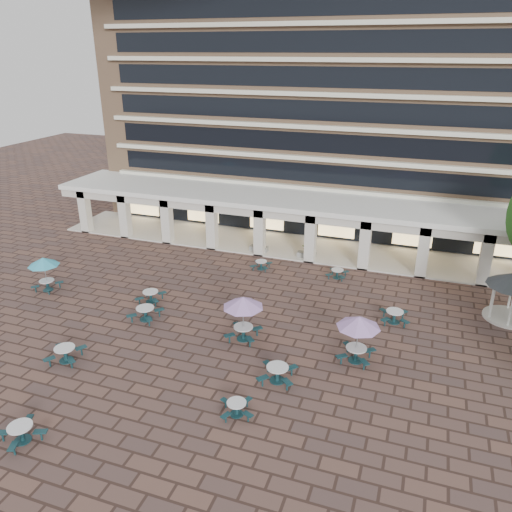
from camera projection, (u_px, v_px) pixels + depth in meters
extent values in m
plane|color=brown|center=(225.00, 334.00, 29.68)|extent=(120.00, 120.00, 0.00)
cube|color=tan|center=(325.00, 102.00, 47.64)|extent=(40.00, 15.00, 22.00)
cube|color=beige|center=(303.00, 188.00, 43.40)|extent=(36.80, 0.50, 0.35)
cube|color=black|center=(304.00, 172.00, 43.10)|extent=(35.20, 0.05, 1.60)
cube|color=beige|center=(304.00, 158.00, 42.40)|extent=(36.80, 0.50, 0.35)
cube|color=black|center=(305.00, 142.00, 42.10)|extent=(35.20, 0.05, 1.60)
cube|color=beige|center=(305.00, 127.00, 41.40)|extent=(36.80, 0.50, 0.35)
cube|color=black|center=(306.00, 110.00, 41.10)|extent=(35.20, 0.05, 1.60)
cube|color=beige|center=(306.00, 94.00, 40.40)|extent=(36.80, 0.50, 0.35)
cube|color=black|center=(307.00, 77.00, 40.10)|extent=(35.20, 0.05, 1.60)
cube|color=beige|center=(307.00, 59.00, 39.40)|extent=(36.80, 0.50, 0.35)
cube|color=black|center=(309.00, 42.00, 39.10)|extent=(35.20, 0.05, 1.60)
cube|color=beige|center=(309.00, 23.00, 38.39)|extent=(36.80, 0.50, 0.35)
cube|color=black|center=(310.00, 5.00, 38.09)|extent=(35.20, 0.05, 1.60)
cube|color=white|center=(294.00, 199.00, 41.12)|extent=(42.00, 6.60, 0.40)
cube|color=beige|center=(284.00, 215.00, 38.81)|extent=(42.00, 0.30, 0.90)
cube|color=black|center=(301.00, 217.00, 44.40)|extent=(38.00, 0.15, 3.20)
cube|color=beige|center=(293.00, 246.00, 42.71)|extent=(42.00, 6.00, 0.12)
cube|color=beige|center=(85.00, 211.00, 45.53)|extent=(0.80, 0.80, 4.00)
cube|color=beige|center=(125.00, 216.00, 44.24)|extent=(0.80, 0.80, 4.00)
cube|color=beige|center=(167.00, 221.00, 42.94)|extent=(0.80, 0.80, 4.00)
cube|color=beige|center=(212.00, 226.00, 41.65)|extent=(0.80, 0.80, 4.00)
cube|color=beige|center=(260.00, 232.00, 40.35)|extent=(0.80, 0.80, 4.00)
cube|color=beige|center=(311.00, 238.00, 39.06)|extent=(0.80, 0.80, 4.00)
cube|color=beige|center=(365.00, 244.00, 37.76)|extent=(0.80, 0.80, 4.00)
cube|color=beige|center=(423.00, 251.00, 36.47)|extent=(0.80, 0.80, 4.00)
cube|color=beige|center=(486.00, 259.00, 35.17)|extent=(0.80, 0.80, 4.00)
cube|color=#FFD88C|center=(144.00, 203.00, 49.25)|extent=(3.20, 0.08, 2.40)
cube|color=#FFD88C|center=(203.00, 209.00, 47.29)|extent=(3.20, 0.08, 2.40)
cube|color=#FFD88C|center=(267.00, 216.00, 45.32)|extent=(3.20, 0.08, 2.40)
cube|color=#FFD88C|center=(337.00, 224.00, 43.36)|extent=(3.20, 0.08, 2.40)
cube|color=#FFD88C|center=(413.00, 232.00, 41.40)|extent=(3.20, 0.08, 2.40)
cube|color=#FFD88C|center=(497.00, 241.00, 39.43)|extent=(3.20, 0.08, 2.40)
cylinder|color=#14383E|center=(23.00, 440.00, 21.60)|extent=(0.74, 0.74, 0.04)
cylinder|color=#14383E|center=(22.00, 434.00, 21.48)|extent=(0.19, 0.19, 0.70)
cylinder|color=silver|center=(20.00, 426.00, 21.31)|extent=(1.06, 1.06, 0.05)
cube|color=#14383E|center=(40.00, 432.00, 21.46)|extent=(0.65, 0.49, 0.05)
cylinder|color=#14383E|center=(41.00, 436.00, 21.55)|extent=(0.08, 0.08, 0.44)
cube|color=#14383E|center=(28.00, 419.00, 22.19)|extent=(0.49, 0.65, 0.05)
cylinder|color=#14383E|center=(29.00, 423.00, 22.29)|extent=(0.08, 0.08, 0.44)
cube|color=#14383E|center=(2.00, 432.00, 21.41)|extent=(0.65, 0.49, 0.05)
cylinder|color=#14383E|center=(3.00, 437.00, 21.50)|extent=(0.08, 0.08, 0.44)
cube|color=#14383E|center=(13.00, 446.00, 20.67)|extent=(0.49, 0.65, 0.05)
cylinder|color=#14383E|center=(14.00, 451.00, 20.77)|extent=(0.08, 0.08, 0.44)
cylinder|color=#14383E|center=(67.00, 360.00, 27.13)|extent=(0.77, 0.77, 0.04)
cylinder|color=#14383E|center=(66.00, 355.00, 27.00)|extent=(0.20, 0.20, 0.73)
cylinder|color=silver|center=(64.00, 348.00, 26.83)|extent=(1.10, 1.10, 0.06)
cube|color=#14383E|center=(81.00, 348.00, 27.45)|extent=(0.58, 0.68, 0.06)
cylinder|color=#14383E|center=(82.00, 351.00, 27.54)|extent=(0.09, 0.09, 0.46)
cube|color=#14383E|center=(60.00, 346.00, 27.57)|extent=(0.68, 0.58, 0.06)
cylinder|color=#14383E|center=(61.00, 350.00, 27.67)|extent=(0.09, 0.09, 0.46)
cube|color=#14383E|center=(49.00, 359.00, 26.46)|extent=(0.58, 0.68, 0.06)
cylinder|color=#14383E|center=(50.00, 363.00, 26.56)|extent=(0.09, 0.09, 0.46)
cube|color=#14383E|center=(71.00, 360.00, 26.33)|extent=(0.68, 0.58, 0.06)
cylinder|color=#14383E|center=(72.00, 364.00, 26.43)|extent=(0.09, 0.09, 0.46)
cylinder|color=#14383E|center=(237.00, 414.00, 23.14)|extent=(0.64, 0.64, 0.04)
cylinder|color=#14383E|center=(237.00, 409.00, 23.03)|extent=(0.17, 0.17, 0.61)
cylinder|color=silver|center=(237.00, 403.00, 22.89)|extent=(0.92, 0.92, 0.05)
cube|color=#14383E|center=(247.00, 400.00, 23.49)|extent=(0.43, 0.56, 0.05)
cylinder|color=#14383E|center=(247.00, 403.00, 23.57)|extent=(0.07, 0.07, 0.39)
cube|color=#14383E|center=(226.00, 401.00, 23.43)|extent=(0.56, 0.43, 0.05)
cylinder|color=#14383E|center=(226.00, 404.00, 23.51)|extent=(0.07, 0.07, 0.39)
cube|color=#14383E|center=(226.00, 415.00, 22.50)|extent=(0.43, 0.56, 0.05)
cylinder|color=#14383E|center=(226.00, 419.00, 22.58)|extent=(0.07, 0.07, 0.39)
cube|color=#14383E|center=(248.00, 414.00, 22.56)|extent=(0.56, 0.43, 0.05)
cylinder|color=#14383E|center=(248.00, 418.00, 22.64)|extent=(0.07, 0.07, 0.39)
cylinder|color=#14383E|center=(277.00, 380.00, 25.49)|extent=(0.79, 0.79, 0.05)
cylinder|color=#14383E|center=(277.00, 375.00, 25.35)|extent=(0.20, 0.20, 0.75)
cylinder|color=silver|center=(278.00, 367.00, 25.18)|extent=(1.13, 1.13, 0.06)
cube|color=#14383E|center=(292.00, 367.00, 25.72)|extent=(0.64, 0.68, 0.06)
cylinder|color=#14383E|center=(292.00, 372.00, 25.82)|extent=(0.09, 0.09, 0.48)
cube|color=#14383E|center=(268.00, 364.00, 26.01)|extent=(0.68, 0.64, 0.06)
cylinder|color=#14383E|center=(268.00, 368.00, 26.11)|extent=(0.09, 0.09, 0.48)
cube|color=#14383E|center=(263.00, 378.00, 24.89)|extent=(0.64, 0.68, 0.06)
cylinder|color=#14383E|center=(263.00, 382.00, 24.99)|extent=(0.09, 0.09, 0.48)
cube|color=#14383E|center=(287.00, 382.00, 24.60)|extent=(0.68, 0.64, 0.06)
cylinder|color=#14383E|center=(287.00, 386.00, 24.70)|extent=(0.09, 0.09, 0.48)
cylinder|color=#14383E|center=(48.00, 290.00, 35.04)|extent=(0.71, 0.71, 0.04)
cylinder|color=#14383E|center=(48.00, 286.00, 34.92)|extent=(0.18, 0.18, 0.67)
cylinder|color=silver|center=(47.00, 281.00, 34.77)|extent=(1.01, 1.01, 0.05)
cube|color=#14383E|center=(59.00, 282.00, 35.20)|extent=(0.59, 0.59, 0.05)
cylinder|color=#14383E|center=(60.00, 285.00, 35.29)|extent=(0.08, 0.08, 0.43)
cube|color=#14383E|center=(46.00, 280.00, 35.54)|extent=(0.59, 0.59, 0.05)
cylinder|color=#14383E|center=(47.00, 283.00, 35.63)|extent=(0.08, 0.08, 0.43)
cube|color=#14383E|center=(35.00, 287.00, 34.56)|extent=(0.59, 0.59, 0.05)
cylinder|color=#14383E|center=(36.00, 290.00, 34.65)|extent=(0.08, 0.08, 0.43)
cube|color=#14383E|center=(48.00, 289.00, 34.22)|extent=(0.59, 0.59, 0.05)
cylinder|color=#14383E|center=(49.00, 292.00, 34.31)|extent=(0.08, 0.08, 0.43)
cylinder|color=gray|center=(45.00, 274.00, 34.58)|extent=(0.05, 0.05, 2.43)
cone|color=#359FBD|center=(43.00, 262.00, 34.21)|extent=(2.13, 2.13, 0.56)
cylinder|color=#14383E|center=(146.00, 319.00, 31.25)|extent=(0.78, 0.78, 0.04)
cylinder|color=#14383E|center=(146.00, 314.00, 31.12)|extent=(0.20, 0.20, 0.74)
cylinder|color=silver|center=(145.00, 308.00, 30.95)|extent=(1.12, 1.12, 0.06)
cube|color=#14383E|center=(159.00, 310.00, 31.41)|extent=(0.66, 0.65, 0.06)
cylinder|color=#14383E|center=(159.00, 313.00, 31.51)|extent=(0.09, 0.09, 0.47)
cube|color=#14383E|center=(142.00, 306.00, 31.80)|extent=(0.65, 0.66, 0.06)
cylinder|color=#14383E|center=(143.00, 310.00, 31.90)|extent=(0.09, 0.09, 0.47)
cube|color=#14383E|center=(131.00, 315.00, 30.73)|extent=(0.66, 0.65, 0.06)
cylinder|color=#14383E|center=(132.00, 319.00, 30.83)|extent=(0.09, 0.09, 0.47)
cube|color=#14383E|center=(149.00, 319.00, 30.34)|extent=(0.65, 0.66, 0.06)
cylinder|color=#14383E|center=(149.00, 323.00, 30.44)|extent=(0.09, 0.09, 0.47)
cylinder|color=#14383E|center=(243.00, 339.00, 29.14)|extent=(0.79, 0.79, 0.05)
cylinder|color=#14383E|center=(243.00, 334.00, 29.00)|extent=(0.20, 0.20, 0.75)
cylinder|color=silver|center=(243.00, 327.00, 28.83)|extent=(1.13, 1.13, 0.06)
cube|color=#14383E|center=(257.00, 328.00, 29.31)|extent=(0.66, 0.66, 0.06)
cylinder|color=#14383E|center=(257.00, 332.00, 29.41)|extent=(0.09, 0.09, 0.47)
cube|color=#14383E|center=(237.00, 325.00, 29.69)|extent=(0.66, 0.66, 0.06)
cylinder|color=#14383E|center=(237.00, 328.00, 29.79)|extent=(0.09, 0.09, 0.47)
cube|color=#14383E|center=(229.00, 335.00, 28.60)|extent=(0.66, 0.66, 0.06)
cylinder|color=#14383E|center=(230.00, 339.00, 28.70)|extent=(0.09, 0.09, 0.47)
cube|color=#14383E|center=(250.00, 339.00, 28.22)|extent=(0.66, 0.66, 0.06)
cylinder|color=#14383E|center=(250.00, 343.00, 28.32)|extent=(0.09, 0.09, 0.47)
cylinder|color=gray|center=(243.00, 319.00, 28.63)|extent=(0.06, 0.06, 2.71)
cone|color=#A579BE|center=(243.00, 302.00, 28.21)|extent=(2.37, 2.37, 0.62)
cylinder|color=#14383E|center=(151.00, 301.00, 33.45)|extent=(0.72, 0.72, 0.04)
cylinder|color=#14383E|center=(151.00, 297.00, 33.32)|extent=(0.18, 0.18, 0.68)
cylinder|color=silver|center=(150.00, 292.00, 33.17)|extent=(1.03, 1.03, 0.05)
cube|color=#14383E|center=(162.00, 293.00, 33.67)|extent=(0.58, 0.62, 0.05)
cylinder|color=#14383E|center=(162.00, 296.00, 33.76)|extent=(0.08, 0.08, 0.43)
cube|color=#14383E|center=(146.00, 291.00, 33.91)|extent=(0.62, 0.58, 0.05)
cylinder|color=#14383E|center=(147.00, 294.00, 34.00)|extent=(0.08, 0.08, 0.43)
cube|color=#14383E|center=(139.00, 299.00, 32.89)|extent=(0.58, 0.62, 0.05)
cylinder|color=#14383E|center=(140.00, 302.00, 32.98)|extent=(0.08, 0.08, 0.43)
cube|color=#14383E|center=(155.00, 300.00, 32.65)|extent=(0.62, 0.58, 0.05)
cylinder|color=#14383E|center=(155.00, 304.00, 32.74)|extent=(0.08, 0.08, 0.43)
cylinder|color=#14383E|center=(394.00, 322.00, 30.94)|extent=(0.73, 0.73, 0.04)
cylinder|color=#14383E|center=(394.00, 317.00, 30.81)|extent=(0.19, 0.19, 0.69)
cylinder|color=silver|center=(395.00, 311.00, 30.65)|extent=(1.05, 1.05, 0.05)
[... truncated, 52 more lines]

